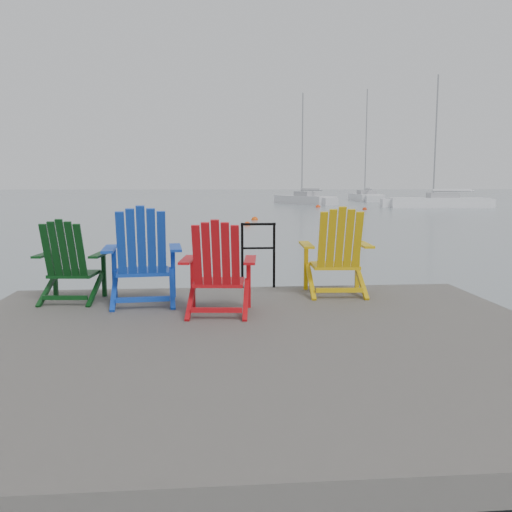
{
  "coord_description": "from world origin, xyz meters",
  "views": [
    {
      "loc": [
        -0.41,
        -4.9,
        1.92
      ],
      "look_at": [
        0.28,
        3.13,
        0.85
      ],
      "focal_mm": 38.0,
      "sensor_mm": 36.0,
      "label": 1
    }
  ],
  "objects": [
    {
      "name": "chair_blue",
      "position": [
        -1.21,
        1.51,
        1.08
      ],
      "size": [
        0.97,
        0.91,
        1.15
      ],
      "rotation": [
        0.0,
        0.0,
        0.09
      ],
      "color": "#113DB3",
      "rests_on": "dock"
    },
    {
      "name": "sailboat_near",
      "position": [
        8.79,
        47.48,
        0.36
      ],
      "size": [
        5.1,
        7.97,
        10.89
      ],
      "rotation": [
        0.0,
        0.0,
        0.43
      ],
      "color": "silver",
      "rests_on": "ground"
    },
    {
      "name": "sailboat_mid",
      "position": [
        17.8,
        57.49,
        0.35
      ],
      "size": [
        3.43,
        9.8,
        13.1
      ],
      "rotation": [
        0.0,
        0.0,
        -0.1
      ],
      "color": "silver",
      "rests_on": "ground"
    },
    {
      "name": "chair_red",
      "position": [
        -0.33,
        0.93,
        1.02
      ],
      "size": [
        0.88,
        0.82,
        1.03
      ],
      "rotation": [
        0.0,
        0.0,
        -0.1
      ],
      "color": "red",
      "rests_on": "dock"
    },
    {
      "name": "chair_yellow",
      "position": [
        1.21,
        1.86,
        1.06
      ],
      "size": [
        0.92,
        0.86,
        1.11
      ],
      "rotation": [
        0.0,
        0.0,
        -0.06
      ],
      "color": "gold",
      "rests_on": "dock"
    },
    {
      "name": "handrail",
      "position": [
        0.25,
        2.45,
        1.04
      ],
      "size": [
        0.48,
        0.04,
        0.9
      ],
      "color": "black",
      "rests_on": "dock"
    },
    {
      "name": "ground",
      "position": [
        0.0,
        0.0,
        0.0
      ],
      "size": [
        400.0,
        400.0,
        0.0
      ],
      "primitive_type": "plane",
      "color": "slate",
      "rests_on": "ground"
    },
    {
      "name": "chair_green",
      "position": [
        -2.1,
        1.72,
        1.0
      ],
      "size": [
        0.84,
        0.79,
        0.99
      ],
      "rotation": [
        0.0,
        0.0,
        -0.09
      ],
      "color": "#093410",
      "rests_on": "dock"
    },
    {
      "name": "buoy_c",
      "position": [
        11.36,
        35.55,
        0.0
      ],
      "size": [
        0.35,
        0.35,
        0.35
      ],
      "primitive_type": "sphere",
      "color": "red",
      "rests_on": "ground"
    },
    {
      "name": "dock",
      "position": [
        0.0,
        0.0,
        0.35
      ],
      "size": [
        6.0,
        5.0,
        1.4
      ],
      "color": "#2B2826",
      "rests_on": "ground"
    },
    {
      "name": "buoy_b",
      "position": [
        2.01,
        24.22,
        0.0
      ],
      "size": [
        0.37,
        0.37,
        0.37
      ],
      "primitive_type": "sphere",
      "color": "#E54E0D",
      "rests_on": "ground"
    },
    {
      "name": "buoy_a",
      "position": [
        1.36,
        20.67,
        0.0
      ],
      "size": [
        0.33,
        0.33,
        0.33
      ],
      "primitive_type": "sphere",
      "color": "#ED450D",
      "rests_on": "ground"
    },
    {
      "name": "buoy_d",
      "position": [
        8.65,
        40.0,
        0.0
      ],
      "size": [
        0.41,
        0.41,
        0.41
      ],
      "primitive_type": "sphere",
      "color": "#EB390D",
      "rests_on": "ground"
    },
    {
      "name": "sailboat_far",
      "position": [
        18.59,
        38.93,
        0.36
      ],
      "size": [
        8.12,
        2.91,
        11.03
      ],
      "rotation": [
        0.0,
        0.0,
        1.46
      ],
      "color": "white",
      "rests_on": "ground"
    }
  ]
}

